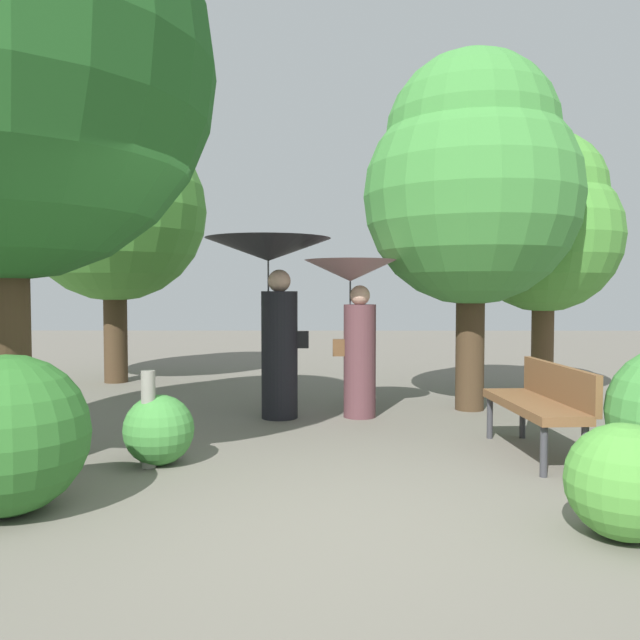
% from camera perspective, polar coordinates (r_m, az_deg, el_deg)
% --- Properties ---
extents(ground_plane, '(40.00, 40.00, 0.00)m').
position_cam_1_polar(ground_plane, '(4.29, -0.33, -17.83)').
color(ground_plane, '#6B665B').
extents(person_left, '(1.48, 1.48, 2.12)m').
position_cam_1_polar(person_left, '(7.44, -4.34, 3.27)').
color(person_left, black).
rests_on(person_left, ground).
extents(person_right, '(1.09, 1.09, 1.87)m').
position_cam_1_polar(person_right, '(7.49, 3.10, 1.21)').
color(person_right, '#563338').
rests_on(person_right, ground).
extents(park_bench, '(0.58, 1.53, 0.83)m').
position_cam_1_polar(park_bench, '(6.15, 19.34, -6.79)').
color(park_bench, '#38383D').
rests_on(park_bench, ground).
extents(tree_near_left, '(3.00, 3.00, 4.79)m').
position_cam_1_polar(tree_near_left, '(11.01, -18.13, 10.70)').
color(tree_near_left, '#42301E').
rests_on(tree_near_left, ground).
extents(tree_near_right, '(2.08, 2.08, 3.69)m').
position_cam_1_polar(tree_near_right, '(9.31, 19.58, 8.24)').
color(tree_near_right, '#4C3823').
rests_on(tree_near_right, ground).
extents(tree_mid_right, '(2.70, 2.70, 4.47)m').
position_cam_1_polar(tree_mid_right, '(8.28, 13.53, 12.28)').
color(tree_mid_right, '#42301E').
rests_on(tree_mid_right, ground).
extents(bush_path_left, '(0.61, 0.61, 0.61)m').
position_cam_1_polar(bush_path_left, '(5.70, -14.34, -9.57)').
color(bush_path_left, '#428C3D').
rests_on(bush_path_left, ground).
extents(bush_behind_bench, '(0.70, 0.70, 0.70)m').
position_cam_1_polar(bush_behind_bench, '(4.34, 25.79, -13.00)').
color(bush_behind_bench, '#4C9338').
rests_on(bush_behind_bench, ground).
extents(bush_far_side, '(1.08, 1.08, 1.08)m').
position_cam_1_polar(bush_far_side, '(4.78, -26.39, -9.24)').
color(bush_far_side, '#2D6B28').
rests_on(bush_far_side, ground).
extents(path_marker_post, '(0.12, 0.12, 0.83)m').
position_cam_1_polar(path_marker_post, '(5.61, -15.21, -8.62)').
color(path_marker_post, gray).
rests_on(path_marker_post, ground).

